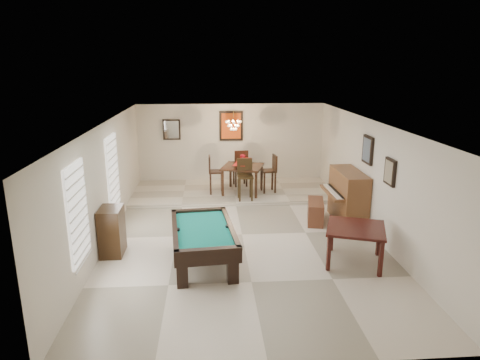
{
  "coord_description": "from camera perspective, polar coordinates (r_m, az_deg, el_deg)",
  "views": [
    {
      "loc": [
        -0.73,
        -9.22,
        3.85
      ],
      "look_at": [
        0.0,
        0.6,
        1.15
      ],
      "focal_mm": 32.0,
      "sensor_mm": 36.0,
      "label": 1
    }
  ],
  "objects": [
    {
      "name": "back_mirror",
      "position": [
        13.88,
        -9.1,
        6.65
      ],
      "size": [
        0.55,
        0.06,
        0.65
      ],
      "primitive_type": "cube",
      "color": "white",
      "rests_on": "wall_back"
    },
    {
      "name": "ground_plane",
      "position": [
        10.02,
        0.26,
        -7.32
      ],
      "size": [
        6.0,
        9.0,
        0.02
      ],
      "primitive_type": "cube",
      "color": "beige"
    },
    {
      "name": "dining_table",
      "position": [
        12.66,
        0.36,
        0.39
      ],
      "size": [
        1.39,
        1.39,
        0.93
      ],
      "primitive_type": null,
      "rotation": [
        0.0,
        0.0,
        -0.28
      ],
      "color": "black",
      "rests_on": "dining_step"
    },
    {
      "name": "window_left_front",
      "position": [
        7.76,
        -20.85,
        -4.1
      ],
      "size": [
        0.06,
        1.0,
        1.7
      ],
      "primitive_type": "cube",
      "color": "white",
      "rests_on": "wall_left"
    },
    {
      "name": "flower_vase",
      "position": [
        12.52,
        0.36,
        2.96
      ],
      "size": [
        0.17,
        0.17,
        0.24
      ],
      "primitive_type": null,
      "rotation": [
        0.0,
        0.0,
        0.27
      ],
      "color": "#AA0E1B",
      "rests_on": "dining_table"
    },
    {
      "name": "pool_table",
      "position": [
        8.56,
        -4.92,
        -8.76
      ],
      "size": [
        1.38,
        2.28,
        0.72
      ],
      "primitive_type": null,
      "rotation": [
        0.0,
        0.0,
        0.1
      ],
      "color": "black",
      "rests_on": "ground_plane"
    },
    {
      "name": "back_painting",
      "position": [
        13.83,
        -1.19,
        7.23
      ],
      "size": [
        0.75,
        0.06,
        0.95
      ],
      "primitive_type": "cube",
      "color": "#D84C14",
      "rests_on": "wall_back"
    },
    {
      "name": "dining_chair_east",
      "position": [
        12.71,
        3.82,
        0.85
      ],
      "size": [
        0.46,
        0.46,
        1.12
      ],
      "primitive_type": null,
      "rotation": [
        0.0,
        0.0,
        -1.45
      ],
      "color": "black",
      "rests_on": "dining_step"
    },
    {
      "name": "dining_chair_west",
      "position": [
        12.58,
        -3.21,
        0.73
      ],
      "size": [
        0.42,
        0.42,
        1.13
      ],
      "primitive_type": null,
      "rotation": [
        0.0,
        0.0,
        1.58
      ],
      "color": "black",
      "rests_on": "dining_step"
    },
    {
      "name": "wall_right",
      "position": [
        10.26,
        17.21,
        0.25
      ],
      "size": [
        0.04,
        9.0,
        2.6
      ],
      "primitive_type": "cube",
      "color": "silver",
      "rests_on": "ground_plane"
    },
    {
      "name": "upright_piano",
      "position": [
        10.9,
        13.44,
        -2.18
      ],
      "size": [
        0.87,
        1.56,
        1.3
      ],
      "primitive_type": null,
      "color": "brown",
      "rests_on": "ground_plane"
    },
    {
      "name": "window_left_rear",
      "position": [
        10.36,
        -16.61,
        1.01
      ],
      "size": [
        0.06,
        1.0,
        1.7
      ],
      "primitive_type": "cube",
      "color": "white",
      "rests_on": "wall_left"
    },
    {
      "name": "chandelier",
      "position": [
        12.55,
        -0.89,
        7.78
      ],
      "size": [
        0.44,
        0.44,
        0.6
      ],
      "primitive_type": null,
      "color": "#FFE5B2",
      "rests_on": "ceiling"
    },
    {
      "name": "apothecary_chest",
      "position": [
        9.26,
        -16.71,
        -6.56
      ],
      "size": [
        0.44,
        0.67,
        1.0
      ],
      "primitive_type": "cube",
      "color": "black",
      "rests_on": "ground_plane"
    },
    {
      "name": "dining_chair_south",
      "position": [
        11.95,
        0.7,
        0.02
      ],
      "size": [
        0.44,
        0.44,
        1.15
      ],
      "primitive_type": null,
      "rotation": [
        0.0,
        0.0,
        0.02
      ],
      "color": "black",
      "rests_on": "dining_step"
    },
    {
      "name": "wall_back",
      "position": [
        13.97,
        -1.19,
        4.81
      ],
      "size": [
        6.0,
        0.04,
        2.6
      ],
      "primitive_type": "cube",
      "color": "silver",
      "rests_on": "ground_plane"
    },
    {
      "name": "square_table",
      "position": [
        8.84,
        15.05,
        -8.35
      ],
      "size": [
        1.39,
        1.39,
        0.75
      ],
      "primitive_type": null,
      "rotation": [
        0.0,
        0.0,
        -0.34
      ],
      "color": "black",
      "rests_on": "ground_plane"
    },
    {
      "name": "right_picture_upper",
      "position": [
        10.39,
        16.67,
        3.87
      ],
      "size": [
        0.06,
        0.55,
        0.65
      ],
      "primitive_type": "cube",
      "color": "slate",
      "rests_on": "wall_right"
    },
    {
      "name": "piano_bench",
      "position": [
        10.86,
        10.02,
        -4.15
      ],
      "size": [
        0.57,
        1.03,
        0.54
      ],
      "primitive_type": "cube",
      "rotation": [
        0.0,
        0.0,
        -0.21
      ],
      "color": "#5A2F1D",
      "rests_on": "ground_plane"
    },
    {
      "name": "wall_front",
      "position": [
        5.41,
        4.1,
        -12.81
      ],
      "size": [
        6.0,
        0.04,
        2.6
      ],
      "primitive_type": "cube",
      "color": "silver",
      "rests_on": "ground_plane"
    },
    {
      "name": "dining_chair_north",
      "position": [
        13.34,
        0.01,
        1.67
      ],
      "size": [
        0.48,
        0.48,
        1.15
      ],
      "primitive_type": null,
      "rotation": [
        0.0,
        0.0,
        3.27
      ],
      "color": "black",
      "rests_on": "dining_step"
    },
    {
      "name": "right_picture_lower",
      "position": [
        9.26,
        19.37,
        1.03
      ],
      "size": [
        0.06,
        0.45,
        0.55
      ],
      "primitive_type": "cube",
      "color": "gray",
      "rests_on": "wall_right"
    },
    {
      "name": "dining_step",
      "position": [
        13.05,
        -0.86,
        -1.55
      ],
      "size": [
        6.0,
        2.5,
        0.12
      ],
      "primitive_type": "cube",
      "color": "beige",
      "rests_on": "ground_plane"
    },
    {
      "name": "wall_left",
      "position": [
        9.83,
        -17.45,
        -0.42
      ],
      "size": [
        0.04,
        9.0,
        2.6
      ],
      "primitive_type": "cube",
      "color": "silver",
      "rests_on": "ground_plane"
    },
    {
      "name": "ceiling",
      "position": [
        9.33,
        0.27,
        7.64
      ],
      "size": [
        6.0,
        9.0,
        0.04
      ],
      "primitive_type": "cube",
      "color": "white",
      "rests_on": "wall_back"
    }
  ]
}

